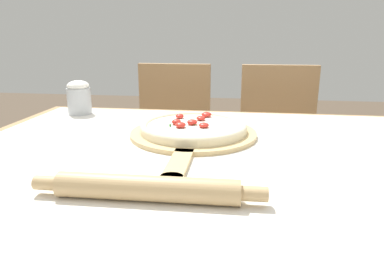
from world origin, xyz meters
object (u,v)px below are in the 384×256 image
object	(u,v)px
chair_left	(171,138)
chair_right	(278,143)
rolling_pin	(147,188)
pizza	(193,127)
flour_cup	(79,97)
pizza_peel	(193,135)

from	to	relation	value
chair_left	chair_right	bearing A→B (deg)	1.70
rolling_pin	chair_left	bearing A→B (deg)	99.30
pizza	flour_cup	distance (m)	0.50
chair_left	rolling_pin	bearing A→B (deg)	-79.00
rolling_pin	flour_cup	size ratio (longest dim) A/B	3.39
pizza_peel	chair_right	size ratio (longest dim) A/B	0.59
chair_right	flour_cup	size ratio (longest dim) A/B	7.40
rolling_pin	chair_left	distance (m)	1.19
rolling_pin	flour_cup	xyz separation A→B (m)	(-0.42, 0.63, 0.04)
chair_left	flour_cup	bearing A→B (deg)	-112.24
rolling_pin	pizza	bearing A→B (deg)	86.26
rolling_pin	chair_right	distance (m)	1.23
chair_left	pizza_peel	bearing A→B (deg)	-72.56
pizza_peel	flour_cup	distance (m)	0.51
pizza	rolling_pin	size ratio (longest dim) A/B	0.73
pizza_peel	rolling_pin	world-z (taller)	rolling_pin
pizza_peel	pizza	distance (m)	0.03
rolling_pin	flour_cup	world-z (taller)	flour_cup
pizza	flour_cup	world-z (taller)	flour_cup
pizza	flour_cup	bearing A→B (deg)	153.78
pizza	chair_right	distance (m)	0.86
chair_left	pizza	bearing A→B (deg)	-72.18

